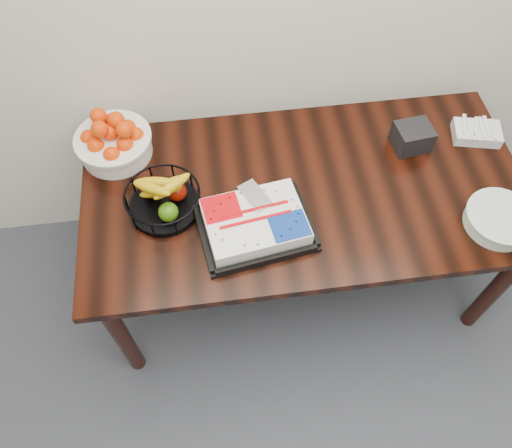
{
  "coord_description": "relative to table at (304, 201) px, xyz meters",
  "views": [
    {
      "loc": [
        -0.36,
        0.82,
        2.36
      ],
      "look_at": [
        -0.23,
        1.8,
        0.83
      ],
      "focal_mm": 35.0,
      "sensor_mm": 36.0,
      "label": 1
    }
  ],
  "objects": [
    {
      "name": "fruit_basket",
      "position": [
        -0.57,
        -0.03,
        0.15
      ],
      "size": [
        0.29,
        0.29,
        0.16
      ],
      "color": "black",
      "rests_on": "table"
    },
    {
      "name": "fork_bag",
      "position": [
        0.78,
        0.18,
        0.11
      ],
      "size": [
        0.22,
        0.17,
        0.06
      ],
      "color": "silver",
      "rests_on": "table"
    },
    {
      "name": "cake_tray",
      "position": [
        -0.23,
        -0.17,
        0.13
      ],
      "size": [
        0.47,
        0.39,
        0.09
      ],
      "color": "black",
      "rests_on": "table"
    },
    {
      "name": "table",
      "position": [
        0.0,
        0.0,
        0.0
      ],
      "size": [
        1.8,
        0.9,
        0.75
      ],
      "color": "black",
      "rests_on": "ground"
    },
    {
      "name": "tangerine_bowl",
      "position": [
        -0.76,
        0.29,
        0.17
      ],
      "size": [
        0.32,
        0.32,
        0.2
      ],
      "color": "white",
      "rests_on": "table"
    },
    {
      "name": "plate_stack",
      "position": [
        0.69,
        -0.27,
        0.12
      ],
      "size": [
        0.26,
        0.26,
        0.06
      ],
      "color": "white",
      "rests_on": "table"
    },
    {
      "name": "napkin_box",
      "position": [
        0.48,
        0.17,
        0.14
      ],
      "size": [
        0.16,
        0.14,
        0.11
      ],
      "primitive_type": "cube",
      "rotation": [
        0.0,
        0.0,
        0.12
      ],
      "color": "black",
      "rests_on": "table"
    }
  ]
}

